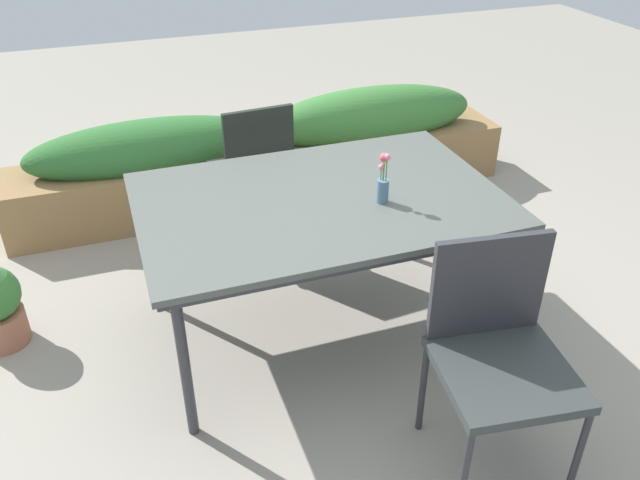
# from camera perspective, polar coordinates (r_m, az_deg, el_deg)

# --- Properties ---
(ground_plane) EXTENTS (12.00, 12.00, 0.00)m
(ground_plane) POSITION_cam_1_polar(r_m,az_deg,el_deg) (3.37, -0.45, -7.86)
(ground_plane) COLOR gray
(dining_table) EXTENTS (1.64, 1.09, 0.76)m
(dining_table) POSITION_cam_1_polar(r_m,az_deg,el_deg) (2.97, 0.00, 2.88)
(dining_table) COLOR #4C514C
(dining_table) RESTS_ON ground
(chair_near_right) EXTENTS (0.54, 0.54, 0.93)m
(chair_near_right) POSITION_cam_1_polar(r_m,az_deg,el_deg) (2.55, 15.33, -8.90)
(chair_near_right) COLOR #313736
(chair_near_right) RESTS_ON ground
(chair_far_side) EXTENTS (0.45, 0.45, 0.91)m
(chair_far_side) POSITION_cam_1_polar(r_m,az_deg,el_deg) (3.84, -5.79, 6.44)
(chair_far_side) COLOR black
(chair_far_side) RESTS_ON ground
(flower_vase) EXTENTS (0.05, 0.05, 0.24)m
(flower_vase) POSITION_cam_1_polar(r_m,az_deg,el_deg) (2.88, 5.54, 5.08)
(flower_vase) COLOR slate
(flower_vase) RESTS_ON dining_table
(planter_box) EXTENTS (3.37, 0.47, 0.70)m
(planter_box) POSITION_cam_1_polar(r_m,az_deg,el_deg) (4.45, -4.51, 7.51)
(planter_box) COLOR olive
(planter_box) RESTS_ON ground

